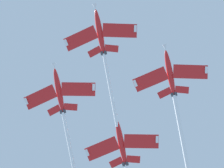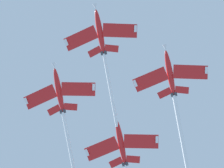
# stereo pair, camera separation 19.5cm
# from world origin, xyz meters

# --- Properties ---
(jet_lead) EXTENTS (19.40, 28.32, 17.05)m
(jet_lead) POSITION_xyz_m (-0.86, -0.62, 111.92)
(jet_lead) COLOR red
(jet_left_wing) EXTENTS (19.40, 29.83, 17.89)m
(jet_left_wing) POSITION_xyz_m (-11.99, -19.17, 104.85)
(jet_left_wing) COLOR red
(jet_right_wing) EXTENTS (19.45, 31.32, 19.62)m
(jet_right_wing) POSITION_xyz_m (16.09, -9.35, 104.75)
(jet_right_wing) COLOR red
(jet_slot) EXTENTS (19.44, 28.85, 17.96)m
(jet_slot) POSITION_xyz_m (6.33, -24.86, 97.70)
(jet_slot) COLOR red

